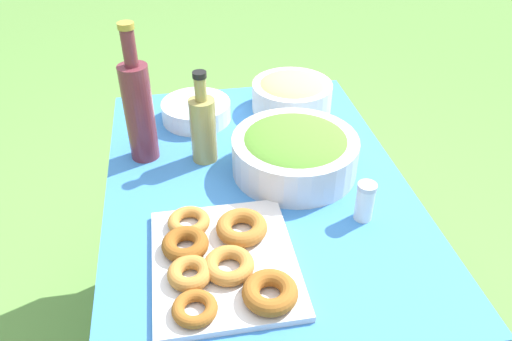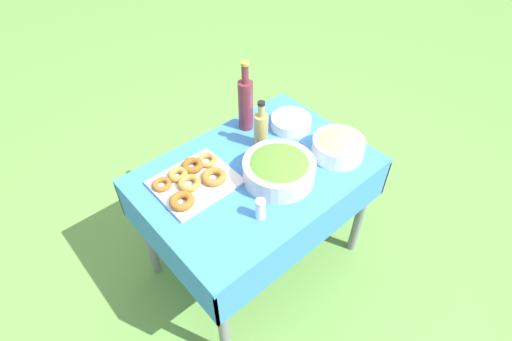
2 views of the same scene
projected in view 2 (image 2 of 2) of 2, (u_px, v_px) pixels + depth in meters
ground_plane at (257, 258)px, 2.42m from camera, size 14.00×14.00×0.00m
picnic_table at (257, 186)px, 1.99m from camera, size 1.10×0.78×0.74m
salad_bowl at (279, 168)px, 1.82m from camera, size 0.33×0.33×0.12m
pasta_bowl at (338, 146)px, 1.95m from camera, size 0.26×0.26×0.11m
donut_platter at (193, 180)px, 1.83m from camera, size 0.38×0.31×0.05m
plate_stack at (291, 122)px, 2.13m from camera, size 0.21×0.21×0.06m
olive_oil_bottle at (261, 129)px, 1.97m from camera, size 0.07×0.07×0.26m
wine_bottle at (246, 103)px, 2.04m from camera, size 0.08×0.08×0.38m
salt_shaker at (261, 209)px, 1.67m from camera, size 0.05×0.05×0.10m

